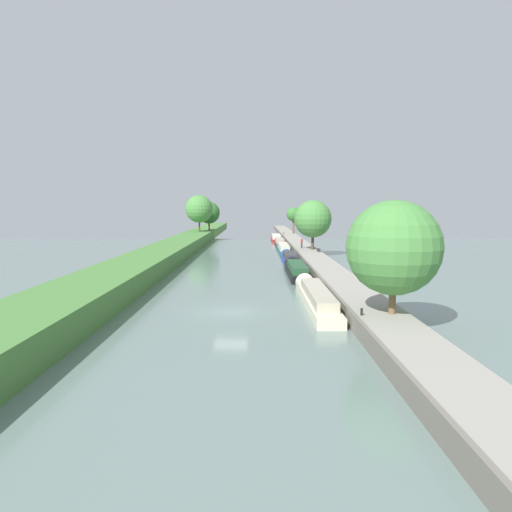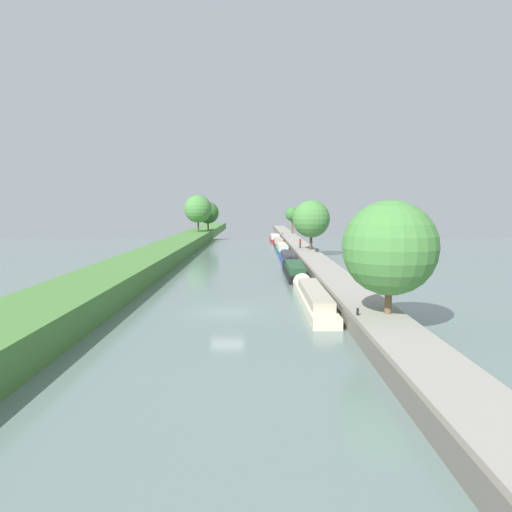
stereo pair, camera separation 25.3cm
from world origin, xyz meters
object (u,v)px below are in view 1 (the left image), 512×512
narrowboat_blue (288,257)px  narrowboat_maroon (278,242)px  mooring_bollard_near (361,312)px  narrowboat_cream (315,296)px  mooring_bollard_far (283,233)px  narrowboat_black (295,270)px  narrowboat_teal (282,248)px  narrowboat_red (275,238)px  person_walking (301,243)px  park_bench (318,249)px

narrowboat_blue → narrowboat_maroon: narrowboat_maroon is taller
mooring_bollard_near → narrowboat_cream: bearing=101.4°
mooring_bollard_far → narrowboat_blue: bearing=-92.3°
narrowboat_cream → mooring_bollard_far: 76.24m
narrowboat_cream → narrowboat_blue: narrowboat_cream is taller
mooring_bollard_near → narrowboat_blue: bearing=92.8°
mooring_bollard_near → narrowboat_black: bearing=94.6°
narrowboat_teal → mooring_bollard_far: size_ratio=34.06×
narrowboat_cream → narrowboat_blue: bearing=90.2°
narrowboat_red → person_walking: (2.84, -31.80, 1.39)m
narrowboat_black → narrowboat_blue: narrowboat_black is taller
narrowboat_cream → narrowboat_blue: 30.06m
narrowboat_red → person_walking: size_ratio=7.34×
narrowboat_black → narrowboat_teal: narrowboat_black is taller
narrowboat_black → narrowboat_teal: (0.10, 27.97, -0.02)m
narrowboat_red → mooring_bollard_far: (2.04, 5.26, 0.74)m
narrowboat_black → mooring_bollard_near: (2.01, -25.11, 0.71)m
narrowboat_maroon → mooring_bollard_near: 66.82m
narrowboat_black → person_walking: (2.81, 22.88, 1.36)m
narrowboat_blue → mooring_bollard_near: bearing=-87.2°
narrowboat_blue → person_walking: size_ratio=7.08×
narrowboat_red → park_bench: 38.52m
narrowboat_black → park_bench: (4.73, 16.47, 0.83)m
narrowboat_cream → narrowboat_black: 16.28m
narrowboat_maroon → narrowboat_cream: bearing=-89.9°
narrowboat_maroon → park_bench: size_ratio=7.65×
narrowboat_cream → narrowboat_maroon: bearing=90.1°
narrowboat_black → person_walking: size_ratio=8.21×
narrowboat_maroon → narrowboat_black: bearing=-90.1°
mooring_bollard_near → narrowboat_teal: bearing=92.1°
narrowboat_maroon → narrowboat_red: 13.00m
person_walking → mooring_bollard_near: size_ratio=3.69×
narrowboat_red → narrowboat_black: bearing=-90.0°
park_bench → narrowboat_black: bearing=-106.0°
narrowboat_blue → person_walking: 9.59m
narrowboat_cream → narrowboat_red: size_ratio=1.40×
narrowboat_cream → narrowboat_teal: size_ratio=1.11×
park_bench → person_walking: bearing=106.7°
narrowboat_cream → narrowboat_maroon: 57.96m
narrowboat_black → park_bench: bearing=74.0°
narrowboat_black → narrowboat_blue: bearing=89.4°
narrowboat_teal → narrowboat_maroon: 13.71m
narrowboat_teal → mooring_bollard_far: 32.03m
narrowboat_cream → mooring_bollard_near: 9.04m
mooring_bollard_far → park_bench: size_ratio=0.30×
narrowboat_teal → narrowboat_red: narrowboat_red is taller
narrowboat_blue → mooring_bollard_near: 38.95m
narrowboat_teal → narrowboat_cream: bearing=-89.8°
narrowboat_maroon → narrowboat_red: (-0.13, 13.00, -0.00)m
narrowboat_red → narrowboat_maroon: bearing=-89.4°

